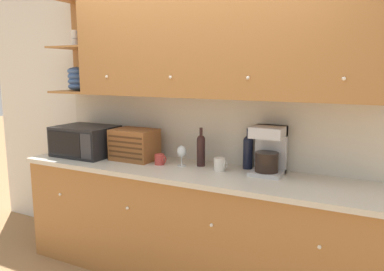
{
  "coord_description": "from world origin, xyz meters",
  "views": [
    {
      "loc": [
        1.4,
        -2.96,
        1.75
      ],
      "look_at": [
        0.0,
        -0.22,
        1.22
      ],
      "focal_mm": 35.0,
      "sensor_mm": 36.0,
      "label": 1
    }
  ],
  "objects_px": {
    "bread_box": "(135,145)",
    "second_wine_bottle": "(248,150)",
    "mug": "(220,164)",
    "microwave": "(85,141)",
    "wine_bottle": "(201,149)",
    "wine_glass": "(182,152)",
    "mug_blue_second": "(160,159)",
    "coffee_maker": "(268,150)"
  },
  "relations": [
    {
      "from": "second_wine_bottle",
      "to": "coffee_maker",
      "type": "distance_m",
      "value": 0.22
    },
    {
      "from": "mug_blue_second",
      "to": "coffee_maker",
      "type": "relative_size",
      "value": 0.25
    },
    {
      "from": "microwave",
      "to": "wine_bottle",
      "type": "height_order",
      "value": "wine_bottle"
    },
    {
      "from": "mug_blue_second",
      "to": "wine_glass",
      "type": "xyz_separation_m",
      "value": [
        0.19,
        0.04,
        0.07
      ]
    },
    {
      "from": "mug_blue_second",
      "to": "second_wine_bottle",
      "type": "height_order",
      "value": "second_wine_bottle"
    },
    {
      "from": "mug_blue_second",
      "to": "wine_bottle",
      "type": "xyz_separation_m",
      "value": [
        0.33,
        0.12,
        0.1
      ]
    },
    {
      "from": "second_wine_bottle",
      "to": "coffee_maker",
      "type": "xyz_separation_m",
      "value": [
        0.2,
        -0.09,
        0.04
      ]
    },
    {
      "from": "bread_box",
      "to": "mug_blue_second",
      "type": "height_order",
      "value": "bread_box"
    },
    {
      "from": "wine_bottle",
      "to": "mug",
      "type": "distance_m",
      "value": 0.24
    },
    {
      "from": "coffee_maker",
      "to": "mug",
      "type": "bearing_deg",
      "value": -168.01
    },
    {
      "from": "bread_box",
      "to": "mug_blue_second",
      "type": "distance_m",
      "value": 0.32
    },
    {
      "from": "mug",
      "to": "second_wine_bottle",
      "type": "height_order",
      "value": "second_wine_bottle"
    },
    {
      "from": "bread_box",
      "to": "mug",
      "type": "bearing_deg",
      "value": -0.2
    },
    {
      "from": "bread_box",
      "to": "coffee_maker",
      "type": "distance_m",
      "value": 1.21
    },
    {
      "from": "mug_blue_second",
      "to": "bread_box",
      "type": "bearing_deg",
      "value": 170.19
    },
    {
      "from": "microwave",
      "to": "mug_blue_second",
      "type": "bearing_deg",
      "value": 0.96
    },
    {
      "from": "mug",
      "to": "coffee_maker",
      "type": "height_order",
      "value": "coffee_maker"
    },
    {
      "from": "microwave",
      "to": "mug_blue_second",
      "type": "xyz_separation_m",
      "value": [
        0.82,
        0.01,
        -0.1
      ]
    },
    {
      "from": "mug_blue_second",
      "to": "second_wine_bottle",
      "type": "distance_m",
      "value": 0.75
    },
    {
      "from": "microwave",
      "to": "coffee_maker",
      "type": "relative_size",
      "value": 1.46
    },
    {
      "from": "mug_blue_second",
      "to": "mug",
      "type": "relative_size",
      "value": 0.91
    },
    {
      "from": "wine_glass",
      "to": "bread_box",
      "type": "bearing_deg",
      "value": 178.71
    },
    {
      "from": "microwave",
      "to": "mug_blue_second",
      "type": "relative_size",
      "value": 5.76
    },
    {
      "from": "bread_box",
      "to": "wine_bottle",
      "type": "distance_m",
      "value": 0.64
    },
    {
      "from": "microwave",
      "to": "mug",
      "type": "relative_size",
      "value": 5.25
    },
    {
      "from": "microwave",
      "to": "bread_box",
      "type": "distance_m",
      "value": 0.53
    },
    {
      "from": "mug",
      "to": "second_wine_bottle",
      "type": "distance_m",
      "value": 0.26
    },
    {
      "from": "coffee_maker",
      "to": "microwave",
      "type": "bearing_deg",
      "value": -175.33
    },
    {
      "from": "second_wine_bottle",
      "to": "microwave",
      "type": "bearing_deg",
      "value": -171.39
    },
    {
      "from": "microwave",
      "to": "second_wine_bottle",
      "type": "relative_size",
      "value": 1.64
    },
    {
      "from": "microwave",
      "to": "wine_bottle",
      "type": "distance_m",
      "value": 1.16
    },
    {
      "from": "bread_box",
      "to": "mug_blue_second",
      "type": "xyz_separation_m",
      "value": [
        0.3,
        -0.05,
        -0.09
      ]
    },
    {
      "from": "wine_glass",
      "to": "wine_bottle",
      "type": "bearing_deg",
      "value": 29.15
    },
    {
      "from": "wine_glass",
      "to": "mug",
      "type": "distance_m",
      "value": 0.35
    },
    {
      "from": "microwave",
      "to": "wine_glass",
      "type": "xyz_separation_m",
      "value": [
        1.01,
        0.05,
        -0.02
      ]
    },
    {
      "from": "wine_glass",
      "to": "mug",
      "type": "height_order",
      "value": "wine_glass"
    },
    {
      "from": "second_wine_bottle",
      "to": "wine_bottle",
      "type": "bearing_deg",
      "value": -165.48
    },
    {
      "from": "microwave",
      "to": "mug",
      "type": "distance_m",
      "value": 1.36
    },
    {
      "from": "mug",
      "to": "second_wine_bottle",
      "type": "bearing_deg",
      "value": 43.93
    },
    {
      "from": "wine_glass",
      "to": "second_wine_bottle",
      "type": "bearing_deg",
      "value": 18.8
    },
    {
      "from": "wine_glass",
      "to": "second_wine_bottle",
      "type": "distance_m",
      "value": 0.55
    },
    {
      "from": "bread_box",
      "to": "second_wine_bottle",
      "type": "relative_size",
      "value": 1.15
    }
  ]
}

